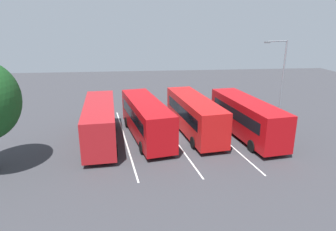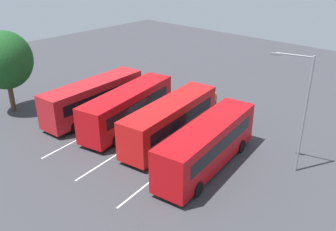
{
  "view_description": "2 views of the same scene",
  "coord_description": "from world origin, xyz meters",
  "views": [
    {
      "loc": [
        -24.36,
        3.01,
        9.53
      ],
      "look_at": [
        1.16,
        0.24,
        1.54
      ],
      "focal_mm": 32.16,
      "sensor_mm": 36.0,
      "label": 1
    },
    {
      "loc": [
        -18.46,
        -18.88,
        13.73
      ],
      "look_at": [
        1.0,
        -1.27,
        1.75
      ],
      "focal_mm": 39.44,
      "sensor_mm": 36.0,
      "label": 2
    }
  ],
  "objects": [
    {
      "name": "ground_plane",
      "position": [
        0.0,
        0.0,
        0.0
      ],
      "size": [
        73.94,
        73.94,
        0.0
      ],
      "primitive_type": "plane",
      "color": "#38383D"
    },
    {
      "name": "bus_far_left",
      "position": [
        -0.63,
        -6.33,
        1.76
      ],
      "size": [
        10.2,
        3.73,
        3.21
      ],
      "rotation": [
        0.0,
        0.0,
        0.14
      ],
      "color": "#B70C11",
      "rests_on": "ground"
    },
    {
      "name": "bus_center_left",
      "position": [
        0.52,
        -2.01,
        1.76
      ],
      "size": [
        10.2,
        3.75,
        3.21
      ],
      "rotation": [
        0.0,
        0.0,
        0.14
      ],
      "color": "red",
      "rests_on": "ground"
    },
    {
      "name": "bus_center_right",
      "position": [
        0.01,
        2.24,
        1.76
      ],
      "size": [
        10.23,
        4.3,
        3.21
      ],
      "rotation": [
        0.0,
        0.0,
        0.2
      ],
      "color": "#B70C11",
      "rests_on": "ground"
    },
    {
      "name": "bus_far_right",
      "position": [
        -0.55,
        6.03,
        1.76
      ],
      "size": [
        10.13,
        3.17,
        3.21
      ],
      "rotation": [
        0.0,
        0.0,
        0.08
      ],
      "color": "#AD191E",
      "rests_on": "ground"
    },
    {
      "name": "pedestrian",
      "position": [
        8.03,
        -0.82,
        0.93
      ],
      "size": [
        0.4,
        0.4,
        1.59
      ],
      "rotation": [
        0.0,
        0.0,
        3.46
      ],
      "color": "#232833",
      "rests_on": "ground"
    },
    {
      "name": "street_lamp",
      "position": [
        2.91,
        -10.86,
        4.58
      ],
      "size": [
        0.83,
        2.53,
        7.95
      ],
      "rotation": [
        0.0,
        0.0,
        1.83
      ],
      "color": "gray",
      "rests_on": "ground"
    },
    {
      "name": "lane_stripe_outer_left",
      "position": [
        0.0,
        -4.11,
        0.0
      ],
      "size": [
        15.48,
        2.26,
        0.01
      ],
      "primitive_type": "cube",
      "rotation": [
        0.0,
        0.0,
        0.14
      ],
      "color": "silver",
      "rests_on": "ground"
    },
    {
      "name": "lane_stripe_inner_left",
      "position": [
        0.0,
        0.0,
        0.0
      ],
      "size": [
        15.48,
        2.26,
        0.01
      ],
      "primitive_type": "cube",
      "rotation": [
        0.0,
        0.0,
        0.14
      ],
      "color": "silver",
      "rests_on": "ground"
    },
    {
      "name": "lane_stripe_inner_right",
      "position": [
        0.0,
        4.11,
        0.0
      ],
      "size": [
        15.48,
        2.26,
        0.01
      ],
      "primitive_type": "cube",
      "rotation": [
        0.0,
        0.0,
        0.14
      ],
      "color": "silver",
      "rests_on": "ground"
    }
  ]
}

